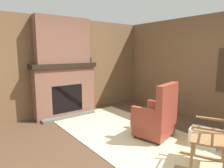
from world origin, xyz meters
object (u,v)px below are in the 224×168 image
at_px(armchair, 157,118).
at_px(storage_case, 86,60).
at_px(rocking_chair, 212,140).
at_px(firewood_stack, 152,115).
at_px(laundry_basket, 204,137).
at_px(oil_lamp_vase, 49,60).

distance_m(armchair, storage_case, 2.54).
bearing_deg(armchair, rocking_chair, 156.33).
distance_m(rocking_chair, storage_case, 3.58).
height_order(firewood_stack, storage_case, storage_case).
relative_size(rocking_chair, laundry_basket, 2.17).
bearing_deg(laundry_basket, rocking_chair, -55.12).
relative_size(firewood_stack, laundry_basket, 0.94).
distance_m(rocking_chair, laundry_basket, 0.78).
height_order(firewood_stack, oil_lamp_vase, oil_lamp_vase).
bearing_deg(firewood_stack, rocking_chair, -25.74).
xyz_separation_m(laundry_basket, storage_case, (-3.03, -0.56, 1.24)).
xyz_separation_m(armchair, firewood_stack, (-0.75, 0.72, -0.27)).
xyz_separation_m(armchair, rocking_chair, (1.13, -0.19, 0.03)).
height_order(armchair, laundry_basket, armchair).
height_order(oil_lamp_vase, storage_case, oil_lamp_vase).
height_order(laundry_basket, oil_lamp_vase, oil_lamp_vase).
distance_m(oil_lamp_vase, storage_case, 1.00).
distance_m(rocking_chair, oil_lamp_vase, 3.72).
xyz_separation_m(armchair, laundry_basket, (0.70, 0.42, -0.23)).
bearing_deg(oil_lamp_vase, storage_case, 89.99).
relative_size(firewood_stack, oil_lamp_vase, 1.88).
bearing_deg(oil_lamp_vase, armchair, 26.29).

